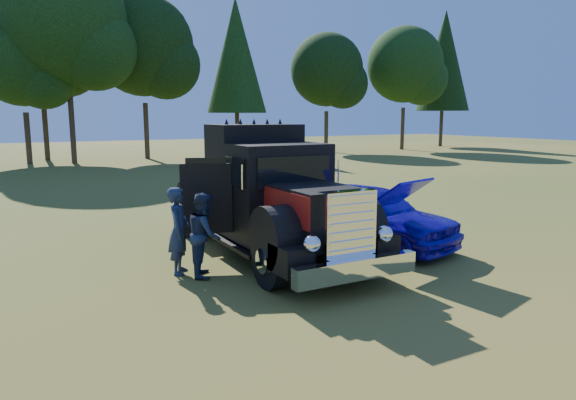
# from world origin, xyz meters

# --- Properties ---
(ground) EXTENTS (120.00, 120.00, 0.00)m
(ground) POSITION_xyz_m (0.00, 0.00, 0.00)
(ground) COLOR #2F4C16
(ground) RESTS_ON ground
(treeline) EXTENTS (72.10, 25.41, 13.84)m
(treeline) POSITION_xyz_m (-2.34, 27.98, 7.87)
(treeline) COLOR #2D2116
(treeline) RESTS_ON ground
(diamond_t_truck) EXTENTS (3.31, 7.16, 3.00)m
(diamond_t_truck) POSITION_xyz_m (-0.04, 1.22, 1.28)
(diamond_t_truck) COLOR black
(diamond_t_truck) RESTS_ON ground
(hotrod_coupe) EXTENTS (3.02, 4.91, 1.89)m
(hotrod_coupe) POSITION_xyz_m (2.53, 0.91, 0.78)
(hotrod_coupe) COLOR #0F08BC
(hotrod_coupe) RESTS_ON ground
(spectator_near) EXTENTS (0.67, 0.77, 1.79)m
(spectator_near) POSITION_xyz_m (-2.30, 0.87, 0.89)
(spectator_near) COLOR #21344D
(spectator_near) RESTS_ON ground
(spectator_far) EXTENTS (0.90, 1.00, 1.70)m
(spectator_far) POSITION_xyz_m (-1.89, 0.50, 0.85)
(spectator_far) COLOR #1D2B45
(spectator_far) RESTS_ON ground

